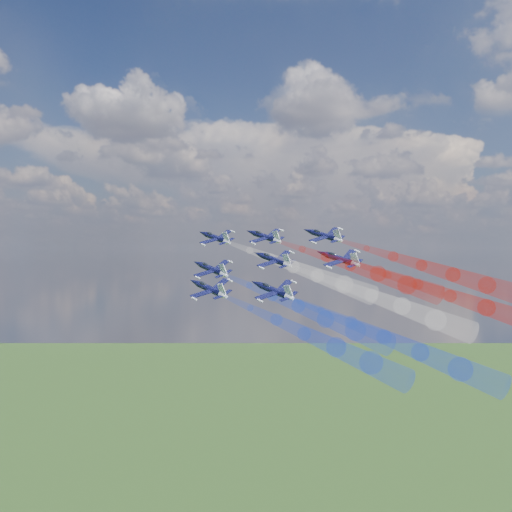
% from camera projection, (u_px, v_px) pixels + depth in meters
% --- Properties ---
extents(jet_lead, '(17.17, 15.97, 10.36)m').
position_uv_depth(jet_lead, '(216.00, 238.00, 161.11)').
color(jet_lead, black).
extents(trail_lead, '(42.23, 25.91, 16.93)m').
position_uv_depth(trail_lead, '(293.00, 266.00, 141.14)').
color(trail_lead, white).
extents(jet_inner_left, '(17.17, 15.97, 10.36)m').
position_uv_depth(jet_inner_left, '(212.00, 269.00, 145.62)').
color(jet_inner_left, black).
extents(trail_inner_left, '(42.23, 25.91, 16.93)m').
position_uv_depth(trail_inner_left, '(298.00, 306.00, 125.65)').
color(trail_inner_left, blue).
extents(jet_inner_right, '(17.17, 15.97, 10.36)m').
position_uv_depth(jet_inner_right, '(265.00, 237.00, 158.57)').
color(jet_inner_right, black).
extents(trail_inner_right, '(42.23, 25.91, 16.93)m').
position_uv_depth(trail_inner_right, '(351.00, 265.00, 138.60)').
color(trail_inner_right, red).
extents(jet_outer_left, '(17.17, 15.97, 10.36)m').
position_uv_depth(jet_outer_left, '(210.00, 289.00, 133.76)').
color(jet_outer_left, black).
extents(trail_outer_left, '(42.23, 25.91, 16.93)m').
position_uv_depth(trail_outer_left, '(305.00, 333.00, 113.79)').
color(trail_outer_left, blue).
extents(jet_center_third, '(17.17, 15.97, 10.36)m').
position_uv_depth(jet_center_third, '(274.00, 260.00, 144.86)').
color(jet_center_third, black).
extents(trail_center_third, '(42.23, 25.91, 16.93)m').
position_uv_depth(trail_center_third, '(371.00, 295.00, 124.89)').
color(trail_center_third, white).
extents(jet_outer_right, '(17.17, 15.97, 10.36)m').
position_uv_depth(jet_outer_right, '(324.00, 235.00, 153.95)').
color(jet_outer_right, black).
extents(trail_outer_right, '(42.23, 25.91, 16.93)m').
position_uv_depth(trail_outer_right, '(422.00, 265.00, 133.98)').
color(trail_outer_right, red).
extents(jet_rear_left, '(17.17, 15.97, 10.36)m').
position_uv_depth(jet_rear_left, '(274.00, 291.00, 129.84)').
color(jet_rear_left, black).
extents(trail_rear_left, '(42.23, 25.91, 16.93)m').
position_uv_depth(trail_rear_left, '(384.00, 337.00, 109.87)').
color(trail_rear_left, blue).
extents(jet_rear_right, '(17.17, 15.97, 10.36)m').
position_uv_depth(jet_rear_right, '(340.00, 259.00, 141.17)').
color(jet_rear_right, black).
extents(trail_rear_right, '(42.23, 25.91, 16.93)m').
position_uv_depth(trail_rear_right, '(450.00, 295.00, 121.20)').
color(trail_rear_right, red).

